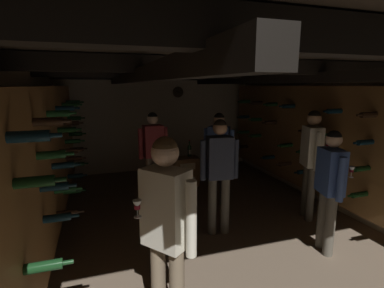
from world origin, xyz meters
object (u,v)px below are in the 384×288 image
Objects in this scene: wine_crate_stack at (186,171)px; person_guest_rear_center at (153,148)px; person_guest_mid_right at (311,154)px; display_bottle at (189,150)px; person_guest_near_left at (166,223)px; person_guest_near_right at (330,181)px; person_host_center at (219,166)px; person_guest_far_right at (219,150)px.

person_guest_rear_center is (-0.76, -0.55, 0.66)m from wine_crate_stack.
person_guest_mid_right reaches higher than person_guest_rear_center.
wine_crate_stack is 2.59m from person_guest_mid_right.
person_guest_near_left is (-1.35, -3.67, 0.30)m from display_bottle.
person_guest_mid_right is 1.10× the size of person_guest_near_right.
display_bottle is 2.50m from person_guest_mid_right.
wine_crate_stack is 3.14m from person_guest_near_right.
person_host_center is 1.01× the size of person_guest_far_right.
wine_crate_stack is at bearing 103.27° from person_guest_far_right.
person_guest_near_left is at bearing -121.02° from person_guest_far_right.
person_host_center reaches higher than wine_crate_stack.
wine_crate_stack is at bearing 123.72° from person_guest_mid_right.
person_guest_mid_right is (2.14, -1.52, 0.07)m from person_guest_rear_center.
person_guest_near_right is (-0.43, -0.86, -0.11)m from person_guest_mid_right.
wine_crate_stack is 1.71× the size of display_bottle.
person_guest_rear_center is 2.63m from person_guest_mid_right.
person_guest_far_right is 1.95m from person_guest_near_right.
person_guest_near_left reaches higher than person_guest_mid_right.
person_host_center is 0.95× the size of person_guest_near_left.
person_guest_mid_right is at bearing -40.59° from person_guest_far_right.
person_guest_mid_right reaches higher than person_guest_near_right.
person_guest_near_left is 3.04m from person_guest_mid_right.
display_bottle is at bearing 120.77° from person_guest_mid_right.
person_guest_far_right is at bearing -82.58° from display_bottle.
wine_crate_stack is at bearing 107.90° from person_guest_near_right.
person_guest_mid_right is (1.27, -2.13, 0.30)m from display_bottle.
person_guest_far_right reaches higher than person_guest_near_right.
person_guest_near_left reaches higher than person_host_center.
person_guest_rear_center is 2.93m from person_guest_near_right.
person_guest_rear_center is 1.04× the size of person_guest_near_right.
person_host_center is (-0.14, -2.09, 0.68)m from wine_crate_stack.
person_guest_far_right is at bearing -76.73° from wine_crate_stack.
person_guest_near_left is (-1.09, -1.52, 0.06)m from person_host_center.
person_guest_near_left is 3.09m from person_guest_rear_center.
person_host_center is at bearing 54.22° from person_guest_near_left.
person_guest_near_right is at bearing 17.15° from person_guest_near_left.
person_guest_rear_center is at bearing -144.26° from wine_crate_stack.
person_guest_near_left is 2.91m from person_guest_far_right.
person_guest_near_right is at bearing -69.40° from person_guest_far_right.
person_guest_far_right is 1.01× the size of person_guest_rear_center.
person_guest_near_left reaches higher than person_guest_rear_center.
person_host_center is at bearing -112.59° from person_guest_far_right.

